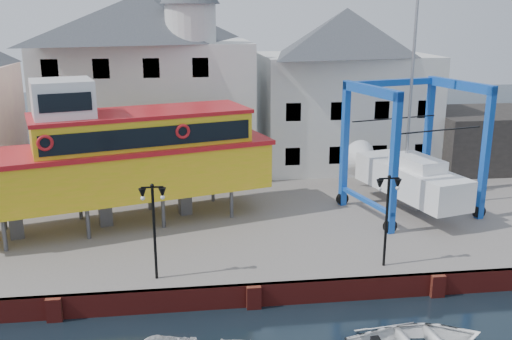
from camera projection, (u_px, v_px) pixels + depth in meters
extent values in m
plane|color=#16232D|center=(254.00, 307.00, 23.81)|extent=(140.00, 140.00, 0.00)
cube|color=slate|center=(231.00, 209.00, 34.19)|extent=(44.00, 22.00, 1.00)
cube|color=maroon|center=(253.00, 295.00, 23.79)|extent=(44.00, 0.25, 1.00)
cube|color=maroon|center=(54.00, 309.00, 22.64)|extent=(0.60, 0.36, 1.00)
cube|color=maroon|center=(254.00, 297.00, 23.63)|extent=(0.60, 0.36, 1.00)
cube|color=maroon|center=(437.00, 286.00, 24.61)|extent=(0.60, 0.36, 1.00)
cube|color=silver|center=(149.00, 108.00, 39.40)|extent=(14.00, 8.00, 9.00)
pyramid|color=#393D43|center=(144.00, 17.00, 37.77)|extent=(14.00, 8.00, 3.20)
cube|color=black|center=(59.00, 166.00, 35.72)|extent=(1.00, 0.08, 1.20)
cube|color=black|center=(108.00, 164.00, 36.09)|extent=(1.00, 0.08, 1.20)
cube|color=black|center=(156.00, 163.00, 36.46)|extent=(1.00, 0.08, 1.20)
cube|color=black|center=(203.00, 161.00, 36.83)|extent=(1.00, 0.08, 1.20)
cube|color=black|center=(55.00, 119.00, 34.92)|extent=(1.00, 0.08, 1.20)
cube|color=black|center=(105.00, 118.00, 35.29)|extent=(1.00, 0.08, 1.20)
cube|color=black|center=(154.00, 116.00, 35.65)|extent=(1.00, 0.08, 1.20)
cube|color=black|center=(202.00, 115.00, 36.02)|extent=(1.00, 0.08, 1.20)
cube|color=black|center=(50.00, 69.00, 34.11)|extent=(1.00, 0.08, 1.20)
cube|color=black|center=(101.00, 69.00, 34.48)|extent=(1.00, 0.08, 1.20)
cube|color=black|center=(151.00, 68.00, 34.85)|extent=(1.00, 0.08, 1.20)
cube|color=black|center=(200.00, 67.00, 35.22)|extent=(1.00, 0.08, 1.20)
cylinder|color=silver|center=(191.00, 24.00, 35.95)|extent=(3.20, 3.20, 2.40)
cube|color=silver|center=(343.00, 110.00, 41.74)|extent=(12.00, 8.00, 8.00)
pyramid|color=#393D43|center=(347.00, 31.00, 40.24)|extent=(12.00, 8.00, 3.20)
cube|color=black|center=(293.00, 156.00, 38.04)|extent=(1.00, 0.08, 1.20)
cube|color=black|center=(336.00, 155.00, 38.41)|extent=(1.00, 0.08, 1.20)
cube|color=black|center=(379.00, 154.00, 38.78)|extent=(1.00, 0.08, 1.20)
cube|color=black|center=(421.00, 152.00, 39.15)|extent=(1.00, 0.08, 1.20)
cube|color=black|center=(293.00, 112.00, 37.24)|extent=(1.00, 0.08, 1.20)
cube|color=black|center=(338.00, 111.00, 37.61)|extent=(1.00, 0.08, 1.20)
cube|color=black|center=(382.00, 110.00, 37.97)|extent=(1.00, 0.08, 1.20)
cube|color=black|center=(425.00, 109.00, 38.34)|extent=(1.00, 0.08, 1.20)
cube|color=black|center=(483.00, 138.00, 41.59)|extent=(8.00, 7.00, 4.00)
cylinder|color=black|center=(155.00, 234.00, 23.66)|extent=(0.12, 0.12, 4.00)
cube|color=black|center=(152.00, 187.00, 23.11)|extent=(0.90, 0.06, 0.06)
sphere|color=black|center=(152.00, 186.00, 23.10)|extent=(0.16, 0.16, 0.16)
cone|color=black|center=(142.00, 194.00, 23.14)|extent=(0.32, 0.32, 0.45)
sphere|color=white|center=(143.00, 198.00, 23.19)|extent=(0.18, 0.18, 0.18)
cone|color=black|center=(162.00, 193.00, 23.24)|extent=(0.32, 0.32, 0.45)
sphere|color=white|center=(163.00, 197.00, 23.28)|extent=(0.18, 0.18, 0.18)
cylinder|color=black|center=(386.00, 223.00, 24.89)|extent=(0.12, 0.12, 4.00)
cube|color=black|center=(389.00, 178.00, 24.34)|extent=(0.90, 0.06, 0.06)
sphere|color=black|center=(389.00, 177.00, 24.32)|extent=(0.16, 0.16, 0.16)
cone|color=black|center=(380.00, 185.00, 24.37)|extent=(0.32, 0.32, 0.45)
sphere|color=white|center=(380.00, 189.00, 24.41)|extent=(0.18, 0.18, 0.18)
cone|color=black|center=(398.00, 184.00, 24.46)|extent=(0.32, 0.32, 0.45)
sphere|color=white|center=(397.00, 188.00, 24.51)|extent=(0.18, 0.18, 0.18)
cylinder|color=#59595E|center=(4.00, 235.00, 26.76)|extent=(0.25, 0.25, 1.63)
cylinder|color=#59595E|center=(4.00, 214.00, 29.45)|extent=(0.25, 0.25, 1.63)
cylinder|color=#59595E|center=(88.00, 223.00, 28.23)|extent=(0.25, 0.25, 1.63)
cylinder|color=#59595E|center=(80.00, 205.00, 30.92)|extent=(0.25, 0.25, 1.63)
cylinder|color=#59595E|center=(163.00, 213.00, 29.70)|extent=(0.25, 0.25, 1.63)
cylinder|color=#59595E|center=(150.00, 196.00, 32.39)|extent=(0.25, 0.25, 1.63)
cylinder|color=#59595E|center=(231.00, 203.00, 31.17)|extent=(0.25, 0.25, 1.63)
cylinder|color=#59595E|center=(213.00, 188.00, 33.86)|extent=(0.25, 0.25, 1.63)
cube|color=#59595E|center=(16.00, 222.00, 28.31)|extent=(0.78, 0.71, 1.63)
cube|color=#59595E|center=(105.00, 211.00, 29.99)|extent=(0.78, 0.71, 1.63)
cube|color=#59595E|center=(185.00, 200.00, 31.67)|extent=(0.78, 0.71, 1.63)
cube|color=gold|center=(124.00, 172.00, 29.87)|extent=(15.81, 8.25, 2.40)
cube|color=red|center=(122.00, 147.00, 29.52)|extent=(16.17, 8.51, 0.24)
cube|color=gold|center=(142.00, 131.00, 29.74)|extent=(11.50, 6.61, 1.74)
cube|color=black|center=(151.00, 137.00, 28.06)|extent=(10.06, 2.99, 0.98)
cube|color=black|center=(134.00, 124.00, 31.39)|extent=(10.06, 2.99, 0.98)
cube|color=red|center=(141.00, 113.00, 29.48)|extent=(11.74, 6.77, 0.20)
cube|color=white|center=(62.00, 100.00, 27.77)|extent=(3.51, 3.51, 1.98)
cube|color=black|center=(65.00, 102.00, 26.47)|extent=(2.30, 0.72, 0.87)
torus|color=red|center=(45.00, 143.00, 26.08)|extent=(0.78, 0.36, 0.76)
torus|color=red|center=(183.00, 131.00, 28.61)|extent=(0.78, 0.36, 0.76)
cube|color=#1152AD|center=(394.00, 165.00, 28.22)|extent=(0.44, 0.44, 7.18)
cylinder|color=black|center=(390.00, 226.00, 29.09)|extent=(0.76, 0.43, 0.72)
cube|color=#1152AD|center=(345.00, 145.00, 32.48)|extent=(0.44, 0.44, 7.18)
cylinder|color=black|center=(342.00, 199.00, 33.35)|extent=(0.76, 0.43, 0.72)
cube|color=#1152AD|center=(485.00, 155.00, 30.31)|extent=(0.44, 0.44, 7.18)
cylinder|color=black|center=(479.00, 212.00, 31.18)|extent=(0.76, 0.43, 0.72)
cube|color=#1152AD|center=(428.00, 137.00, 34.58)|extent=(0.44, 0.44, 7.18)
cylinder|color=black|center=(424.00, 188.00, 35.44)|extent=(0.76, 0.43, 0.72)
cube|color=#1152AD|center=(371.00, 90.00, 29.44)|extent=(1.65, 5.05, 0.50)
cube|color=#1152AD|center=(365.00, 200.00, 31.04)|extent=(1.54, 5.03, 0.22)
cube|color=#1152AD|center=(460.00, 85.00, 31.53)|extent=(1.65, 5.05, 0.50)
cube|color=#1152AD|center=(451.00, 188.00, 33.13)|extent=(1.54, 5.03, 0.22)
cube|color=#1152AD|center=(391.00, 83.00, 32.62)|extent=(6.05, 1.91, 0.36)
cube|color=white|center=(410.00, 180.00, 31.86)|extent=(4.23, 8.04, 1.64)
cone|color=white|center=(366.00, 161.00, 35.94)|extent=(2.70, 2.19, 2.36)
cube|color=#59595E|center=(409.00, 200.00, 32.18)|extent=(0.71, 1.85, 0.72)
cube|color=white|center=(418.00, 163.00, 31.10)|extent=(2.37, 3.39, 0.62)
cylinder|color=#99999E|center=(413.00, 62.00, 30.59)|extent=(0.20, 0.20, 11.29)
cube|color=black|center=(437.00, 130.00, 29.37)|extent=(5.41, 1.52, 0.05)
cube|color=black|center=(394.00, 119.00, 32.67)|extent=(5.41, 1.52, 0.05)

